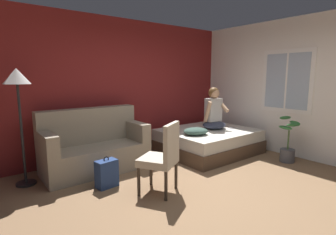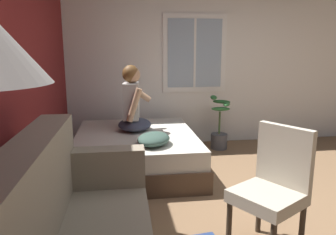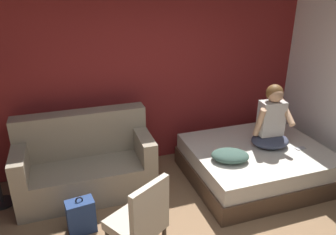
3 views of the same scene
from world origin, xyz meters
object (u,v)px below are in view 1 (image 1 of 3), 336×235
couch (94,147)px  side_chair (163,155)px  bed (208,141)px  person_seated (214,112)px  floor_lamp (18,88)px  throw_pillow (196,131)px  backpack (106,174)px  cell_phone (233,128)px  potted_plant (288,146)px

couch → side_chair: (0.37, -1.45, 0.14)m
bed → person_seated: person_seated is taller
floor_lamp → couch: bearing=-1.3°
couch → throw_pillow: bearing=-20.7°
backpack → throw_pillow: (1.90, 0.13, 0.36)m
side_chair → person_seated: person_seated is taller
cell_phone → potted_plant: potted_plant is taller
couch → floor_lamp: bearing=178.7°
person_seated → potted_plant: size_ratio=1.03×
couch → cell_phone: 2.90m
cell_phone → floor_lamp: (-3.88, 0.71, 0.94)m
bed → couch: size_ratio=1.09×
cell_phone → side_chair: bearing=-74.1°
bed → cell_phone: size_ratio=12.94×
person_seated → floor_lamp: floor_lamp is taller
throw_pillow → cell_phone: 1.07m
cell_phone → floor_lamp: size_ratio=0.08×
backpack → throw_pillow: size_ratio=0.95×
potted_plant → backpack: bearing=161.7°
side_chair → couch: bearing=104.5°
potted_plant → cell_phone: bearing=99.2°
side_chair → backpack: side_chair is taller
cell_phone → floor_lamp: 4.05m
potted_plant → bed: bearing=117.9°
person_seated → backpack: bearing=-172.8°
side_chair → potted_plant: (2.63, -0.38, -0.23)m
floor_lamp → bed: bearing=-8.5°
bed → cell_phone: bearing=-21.9°
couch → throw_pillow: 1.87m
side_chair → potted_plant: size_ratio=1.15×
side_chair → floor_lamp: bearing=134.3°
bed → backpack: bearing=-172.7°
side_chair → throw_pillow: bearing=29.8°
couch → backpack: (-0.15, -0.79, -0.20)m
bed → floor_lamp: (-3.34, 0.50, 1.19)m
side_chair → floor_lamp: floor_lamp is taller
throw_pillow → potted_plant: bearing=-42.9°
throw_pillow → floor_lamp: bearing=166.3°
bed → side_chair: (-1.91, -0.97, 0.30)m
cell_phone → potted_plant: (0.18, -1.14, -0.18)m
side_chair → cell_phone: 2.56m
couch → floor_lamp: floor_lamp is taller
couch → person_seated: (2.47, -0.46, 0.44)m
cell_phone → floor_lamp: floor_lamp is taller
side_chair → person_seated: 2.33m
cell_phone → throw_pillow: bearing=-92.9°
backpack → potted_plant: bearing=-18.3°
potted_plant → throw_pillow: bearing=137.1°
person_seated → side_chair: bearing=-154.7°
throw_pillow → floor_lamp: size_ratio=0.28×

